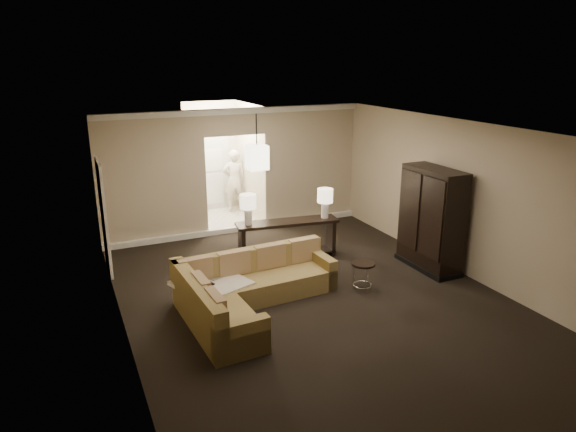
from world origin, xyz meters
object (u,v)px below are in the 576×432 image
armoire (431,221)px  drink_table (363,270)px  person (234,177)px  console_table (287,236)px  sectional_sofa (247,291)px  coffee_table (212,293)px

armoire → drink_table: (-1.67, -0.33, -0.57)m
person → console_table: bearing=100.0°
sectional_sofa → drink_table: 2.07m
sectional_sofa → drink_table: bearing=-7.6°
console_table → armoire: (2.25, -1.54, 0.46)m
sectional_sofa → console_table: sectional_sofa is taller
drink_table → person: person is taller
person → drink_table: bearing=106.7°
armoire → drink_table: bearing=-168.9°
coffee_table → armoire: (4.19, -0.20, 0.72)m
sectional_sofa → person: person is taller
armoire → sectional_sofa: bearing=-177.5°
console_table → drink_table: bearing=-64.6°
armoire → drink_table: size_ratio=3.86×
console_table → person: bearing=96.5°
drink_table → person: size_ratio=0.28×
coffee_table → drink_table: (2.52, -0.53, 0.15)m
coffee_table → console_table: size_ratio=0.63×
console_table → coffee_table: bearing=-137.3°
coffee_table → armoire: size_ratio=0.67×
armoire → coffee_table: bearing=177.2°
console_table → drink_table: console_table is taller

